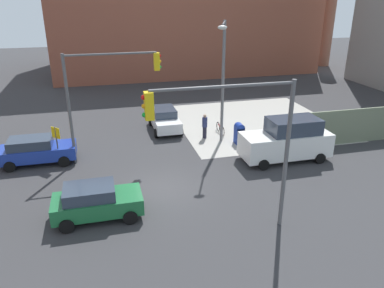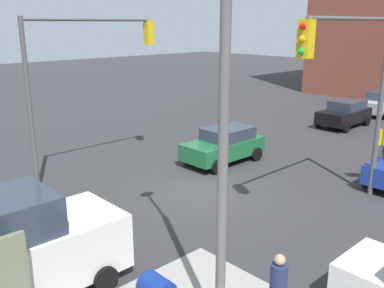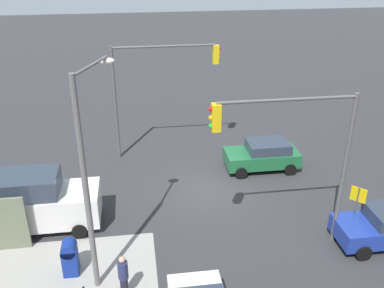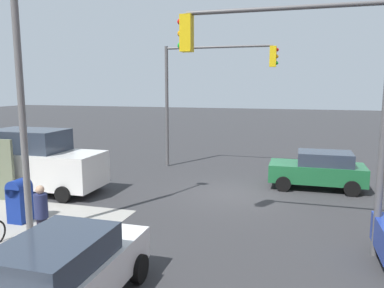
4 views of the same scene
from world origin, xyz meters
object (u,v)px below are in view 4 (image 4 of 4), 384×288
traffic_signal_se_corner (208,81)px  pedestrian_crossing (42,215)px  street_lamp_corner (32,76)px  traffic_signal_nw_corner (299,77)px  sedan_white (65,272)px  mailbox_blue (20,199)px  sedan_green (318,169)px  van_white_delivery (37,162)px

traffic_signal_se_corner → pedestrian_crossing: bearing=79.8°
traffic_signal_se_corner → street_lamp_corner: 10.36m
traffic_signal_nw_corner → sedan_white: 7.18m
mailbox_blue → traffic_signal_nw_corner: bearing=-176.7°
sedan_white → pedestrian_crossing: 3.41m
traffic_signal_se_corner → sedan_green: 7.21m
van_white_delivery → sedan_green: bearing=-161.8°
sedan_green → pedestrian_crossing: bearing=48.2°
traffic_signal_nw_corner → sedan_white: (4.20, 4.43, -3.79)m
traffic_signal_nw_corner → pedestrian_crossing: bearing=16.9°
mailbox_blue → van_white_delivery: size_ratio=0.26×
street_lamp_corner → traffic_signal_se_corner: bearing=-106.0°
sedan_green → van_white_delivery: bearing=18.2°
mailbox_blue → street_lamp_corner: bearing=158.1°
pedestrian_crossing → sedan_white: bearing=-141.8°
traffic_signal_nw_corner → pedestrian_crossing: traffic_signal_nw_corner is taller
traffic_signal_nw_corner → sedan_white: bearing=46.5°
traffic_signal_se_corner → van_white_delivery: size_ratio=1.20×
mailbox_blue → sedan_white: sedan_white is taller
sedan_green → van_white_delivery: 11.99m
traffic_signal_se_corner → sedan_white: 13.96m
traffic_signal_nw_corner → van_white_delivery: 11.28m
mailbox_blue → traffic_signal_se_corner: bearing=-112.8°
mailbox_blue → sedan_green: 11.81m
sedan_green → traffic_signal_se_corner: bearing=-24.6°
sedan_green → pedestrian_crossing: size_ratio=2.25×
sedan_green → sedan_white: size_ratio=0.98×
traffic_signal_nw_corner → mailbox_blue: size_ratio=4.55×
street_lamp_corner → pedestrian_crossing: street_lamp_corner is taller
sedan_white → pedestrian_crossing: pedestrian_crossing is taller
sedan_white → van_white_delivery: (6.22, -7.13, 0.44)m
sedan_white → sedan_green: bearing=-115.4°
street_lamp_corner → mailbox_blue: bearing=-21.9°
traffic_signal_se_corner → pedestrian_crossing: 11.79m
mailbox_blue → pedestrian_crossing: bearing=143.1°
street_lamp_corner → pedestrian_crossing: bearing=129.6°
pedestrian_crossing → traffic_signal_nw_corner: bearing=-79.5°
traffic_signal_se_corner → sedan_green: size_ratio=1.64×
sedan_white → van_white_delivery: van_white_delivery is taller
traffic_signal_nw_corner → sedan_white: size_ratio=1.60×
traffic_signal_se_corner → sedan_white: (-0.40, 13.43, -3.82)m
traffic_signal_se_corner → street_lamp_corner: (2.85, 9.96, 0.04)m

